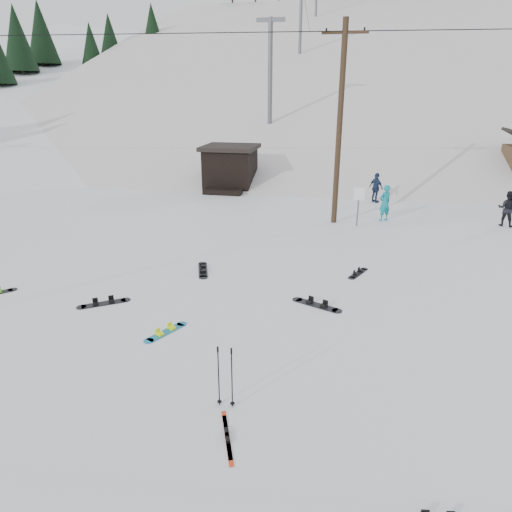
# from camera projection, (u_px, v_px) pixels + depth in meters

# --- Properties ---
(ground) EXTENTS (200.00, 200.00, 0.00)m
(ground) POSITION_uv_depth(u_px,v_px,m) (213.00, 391.00, 9.82)
(ground) COLOR white
(ground) RESTS_ON ground
(ski_slope) EXTENTS (60.00, 85.24, 65.97)m
(ski_slope) POSITION_uv_depth(u_px,v_px,m) (327.00, 225.00, 64.56)
(ski_slope) COLOR silver
(ski_slope) RESTS_ON ground
(ridge_left) EXTENTS (47.54, 95.03, 58.38)m
(ridge_left) POSITION_uv_depth(u_px,v_px,m) (68.00, 218.00, 64.50)
(ridge_left) COLOR white
(ridge_left) RESTS_ON ground
(treeline_left) EXTENTS (20.00, 64.00, 10.00)m
(treeline_left) POSITION_uv_depth(u_px,v_px,m) (30.00, 145.00, 52.98)
(treeline_left) COLOR black
(treeline_left) RESTS_ON ground
(treeline_crest) EXTENTS (50.00, 6.00, 10.00)m
(treeline_crest) POSITION_uv_depth(u_px,v_px,m) (339.00, 123.00, 88.95)
(treeline_crest) COLOR black
(treeline_crest) RESTS_ON ski_slope
(utility_pole) EXTENTS (2.00, 0.26, 9.00)m
(utility_pole) POSITION_uv_depth(u_px,v_px,m) (340.00, 123.00, 20.72)
(utility_pole) COLOR #3A2819
(utility_pole) RESTS_ON ground
(trail_sign) EXTENTS (0.50, 0.09, 1.85)m
(trail_sign) POSITION_uv_depth(u_px,v_px,m) (359.00, 199.00, 21.29)
(trail_sign) COLOR #595B60
(trail_sign) RESTS_ON ground
(lift_hut) EXTENTS (3.40, 4.10, 2.75)m
(lift_hut) POSITION_uv_depth(u_px,v_px,m) (230.00, 167.00, 29.55)
(lift_hut) COLOR black
(lift_hut) RESTS_ON ground
(lift_tower_near) EXTENTS (2.20, 0.36, 8.00)m
(lift_tower_near) POSITION_uv_depth(u_px,v_px,m) (270.00, 65.00, 35.47)
(lift_tower_near) COLOR #595B60
(lift_tower_near) RESTS_ON ski_slope
(lift_tower_mid) EXTENTS (2.20, 0.36, 8.00)m
(lift_tower_mid) POSITION_uv_depth(u_px,v_px,m) (301.00, 12.00, 51.63)
(lift_tower_mid) COLOR #595B60
(lift_tower_mid) RESTS_ON ski_slope
(hero_snowboard) EXTENTS (0.79, 1.29, 0.10)m
(hero_snowboard) POSITION_uv_depth(u_px,v_px,m) (166.00, 332.00, 12.18)
(hero_snowboard) COLOR teal
(hero_snowboard) RESTS_ON ground
(hero_skis) EXTENTS (0.60, 1.39, 0.08)m
(hero_skis) POSITION_uv_depth(u_px,v_px,m) (227.00, 436.00, 8.52)
(hero_skis) COLOR #B13012
(hero_skis) RESTS_ON ground
(ski_poles) EXTENTS (0.38, 0.10, 1.36)m
(ski_poles) POSITION_uv_depth(u_px,v_px,m) (225.00, 376.00, 9.15)
(ski_poles) COLOR black
(ski_poles) RESTS_ON ground
(board_scatter_a) EXTENTS (1.36, 1.02, 0.11)m
(board_scatter_a) POSITION_uv_depth(u_px,v_px,m) (104.00, 303.00, 13.81)
(board_scatter_a) COLOR black
(board_scatter_a) RESTS_ON ground
(board_scatter_b) EXTENTS (0.75, 1.58, 0.12)m
(board_scatter_b) POSITION_uv_depth(u_px,v_px,m) (203.00, 270.00, 16.35)
(board_scatter_b) COLOR black
(board_scatter_b) RESTS_ON ground
(board_scatter_d) EXTENTS (1.53, 0.83, 0.11)m
(board_scatter_d) POSITION_uv_depth(u_px,v_px,m) (317.00, 305.00, 13.70)
(board_scatter_d) COLOR black
(board_scatter_d) RESTS_ON ground
(board_scatter_f) EXTENTS (0.70, 1.20, 0.09)m
(board_scatter_f) POSITION_uv_depth(u_px,v_px,m) (358.00, 273.00, 16.07)
(board_scatter_f) COLOR black
(board_scatter_f) RESTS_ON ground
(skier_teal) EXTENTS (0.77, 0.73, 1.77)m
(skier_teal) POSITION_uv_depth(u_px,v_px,m) (385.00, 203.00, 22.30)
(skier_teal) COLOR #0E818E
(skier_teal) RESTS_ON ground
(skier_dark) EXTENTS (1.01, 0.92, 1.68)m
(skier_dark) POSITION_uv_depth(u_px,v_px,m) (507.00, 209.00, 21.44)
(skier_dark) COLOR black
(skier_dark) RESTS_ON ground
(skier_navy) EXTENTS (0.98, 1.00, 1.69)m
(skier_navy) POSITION_uv_depth(u_px,v_px,m) (376.00, 188.00, 25.95)
(skier_navy) COLOR #1C2A47
(skier_navy) RESTS_ON ground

